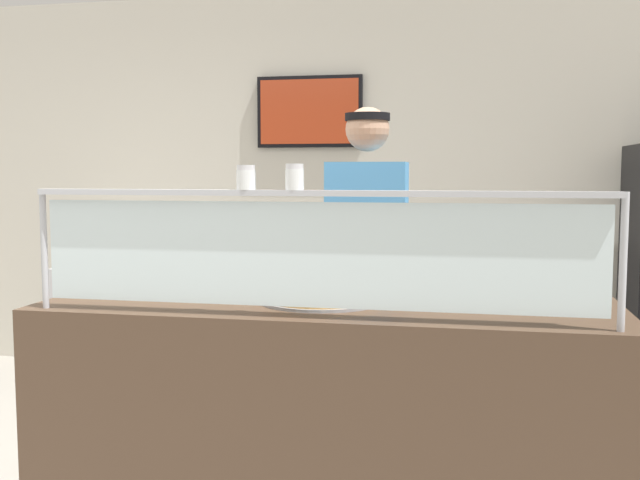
{
  "coord_description": "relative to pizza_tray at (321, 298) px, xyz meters",
  "views": [
    {
      "loc": [
        1.63,
        -2.37,
        1.45
      ],
      "look_at": [
        1.07,
        0.4,
        1.19
      ],
      "focal_mm": 41.23,
      "sensor_mm": 36.0,
      "label": 1
    }
  ],
  "objects": [
    {
      "name": "worker_figure",
      "position": [
        0.08,
        0.72,
        0.04
      ],
      "size": [
        0.41,
        0.5,
        1.76
      ],
      "color": "#23232D",
      "rests_on": "ground"
    },
    {
      "name": "serving_counter",
      "position": [
        0.03,
        -0.03,
        -0.49
      ],
      "size": [
        2.21,
        0.73,
        0.95
      ],
      "primitive_type": "cube",
      "color": "#4C3828",
      "rests_on": "ground"
    },
    {
      "name": "prep_shelf",
      "position": [
        -1.83,
        1.88,
        -0.56
      ],
      "size": [
        0.7,
        0.55,
        0.81
      ],
      "primitive_type": "cube",
      "color": "#B7BABF",
      "rests_on": "ground"
    },
    {
      "name": "ground_plane",
      "position": [
        0.03,
        0.61,
        -0.97
      ],
      "size": [
        12.0,
        12.0,
        0.0
      ],
      "primitive_type": "plane",
      "color": "gray",
      "rests_on": "ground"
    },
    {
      "name": "pepper_flake_shaker",
      "position": [
        -0.02,
        -0.33,
        0.46
      ],
      "size": [
        0.06,
        0.06,
        0.09
      ],
      "color": "white",
      "rests_on": "sneeze_guard"
    },
    {
      "name": "sneeze_guard",
      "position": [
        0.03,
        -0.33,
        0.26
      ],
      "size": [
        2.03,
        0.06,
        0.44
      ],
      "color": "#B2B5BC",
      "rests_on": "serving_counter"
    },
    {
      "name": "shop_rear_unit",
      "position": [
        0.02,
        2.37,
        0.39
      ],
      "size": [
        6.61,
        0.13,
        2.7
      ],
      "color": "beige",
      "rests_on": "ground"
    },
    {
      "name": "pizza_server",
      "position": [
        0.0,
        -0.02,
        0.02
      ],
      "size": [
        0.08,
        0.28,
        0.01
      ],
      "primitive_type": "cube",
      "rotation": [
        0.0,
        0.0,
        -0.01
      ],
      "color": "#ADAFB7",
      "rests_on": "pizza_tray"
    },
    {
      "name": "pizza_tray",
      "position": [
        0.0,
        0.0,
        0.0
      ],
      "size": [
        0.47,
        0.47,
        0.04
      ],
      "color": "#9EA0A8",
      "rests_on": "serving_counter"
    },
    {
      "name": "parmesan_shaker",
      "position": [
        -0.2,
        -0.33,
        0.46
      ],
      "size": [
        0.07,
        0.07,
        0.08
      ],
      "color": "white",
      "rests_on": "sneeze_guard"
    },
    {
      "name": "pizza_box_stack",
      "position": [
        -1.83,
        1.88,
        -0.07
      ],
      "size": [
        0.46,
        0.44,
        0.18
      ],
      "color": "silver",
      "rests_on": "prep_shelf"
    }
  ]
}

